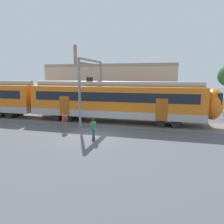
{
  "coord_description": "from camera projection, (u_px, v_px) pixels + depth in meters",
  "views": [
    {
      "loc": [
        5.98,
        -16.5,
        4.86
      ],
      "look_at": [
        0.88,
        2.47,
        1.6
      ],
      "focal_mm": 35.0,
      "sensor_mm": 36.0,
      "label": 1
    }
  ],
  "objects": [
    {
      "name": "commuter_train",
      "position": [
        42.0,
        99.0,
        25.01
      ],
      "size": [
        38.05,
        3.07,
        4.73
      ],
      "color": "#B2ADA8",
      "rests_on": "ground"
    },
    {
      "name": "track_bed",
      "position": [
        25.0,
        117.0,
        26.02
      ],
      "size": [
        80.0,
        4.4,
        0.01
      ],
      "primitive_type": "cube",
      "color": "slate",
      "rests_on": "ground"
    },
    {
      "name": "ground_plane",
      "position": [
        94.0,
        135.0,
        18.04
      ],
      "size": [
        160.0,
        160.0,
        0.0
      ],
      "primitive_type": "plane",
      "color": "#515156"
    },
    {
      "name": "pedestrian_green",
      "position": [
        93.0,
        128.0,
        16.49
      ],
      "size": [
        0.45,
        0.67,
        1.67
      ],
      "color": "navy",
      "rests_on": "ground"
    },
    {
      "name": "catenary_gantry",
      "position": [
        91.0,
        81.0,
        23.14
      ],
      "size": [
        0.24,
        6.64,
        6.53
      ],
      "color": "gray",
      "rests_on": "ground"
    },
    {
      "name": "background_building",
      "position": [
        111.0,
        88.0,
        30.58
      ],
      "size": [
        17.73,
        5.0,
        9.2
      ],
      "color": "#B2A899",
      "rests_on": "ground"
    },
    {
      "name": "pedestrian_red",
      "position": [
        64.0,
        120.0,
        19.29
      ],
      "size": [
        0.63,
        0.55,
        1.67
      ],
      "color": "#6B6051",
      "rests_on": "ground"
    }
  ]
}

